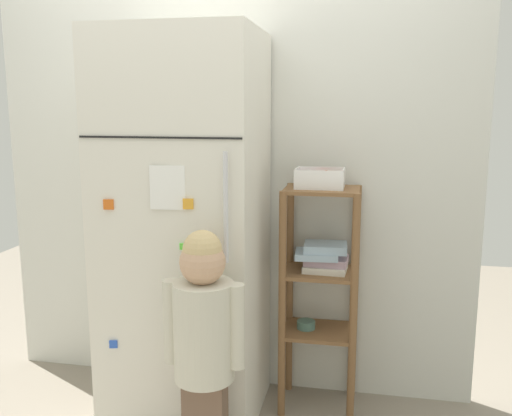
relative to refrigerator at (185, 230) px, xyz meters
The scene contains 6 objects.
ground_plane 0.93m from the refrigerator, ahead, with size 6.00×6.00×0.00m, color gray.
kitchen_wall_back 0.45m from the refrigerator, 67.16° to the left, with size 2.52×0.03×2.34m, color silver.
refrigerator is the anchor object (origin of this frame).
child_standing 0.59m from the refrigerator, 64.22° to the right, with size 0.33×0.25×1.03m.
pantry_shelf_unit 0.70m from the refrigerator, 14.28° to the left, with size 0.37×0.30×1.12m.
fruit_bin 0.70m from the refrigerator, 15.36° to the left, with size 0.23×0.18×0.09m.
Camera 1 is at (0.69, -2.46, 1.51)m, focal length 39.27 mm.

